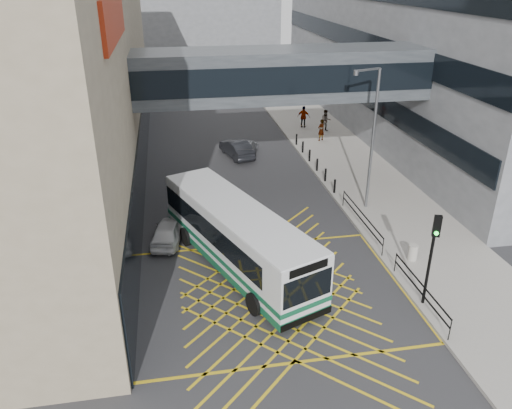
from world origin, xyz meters
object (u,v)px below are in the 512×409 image
car_white (168,231)px  traffic_light (433,248)px  bus (236,235)px  street_lamp (371,132)px  litter_bin (413,252)px  pedestrian_b (326,121)px  car_silver (246,147)px  pedestrian_a (321,130)px  pedestrian_c (304,117)px  car_dark (237,148)px

car_white → traffic_light: traffic_light is taller
bus → street_lamp: 10.37m
car_white → litter_bin: (11.98, -4.26, -0.06)m
car_white → street_lamp: street_lamp is taller
car_white → pedestrian_b: 22.69m
car_silver → traffic_light: size_ratio=0.92×
car_white → litter_bin: bearing=172.4°
litter_bin → car_silver: bearing=108.0°
pedestrian_b → car_white: bearing=-126.3°
car_silver → pedestrian_b: size_ratio=2.10×
traffic_light → litter_bin: bearing=93.0°
litter_bin → pedestrian_a: bearing=86.8°
pedestrian_a → pedestrian_c: bearing=-110.1°
traffic_light → bus: bearing=169.0°
car_dark → traffic_light: bearing=89.5°
pedestrian_a → pedestrian_c: size_ratio=0.93×
car_dark → street_lamp: street_lamp is taller
bus → pedestrian_a: bearing=40.1°
bus → traffic_light: (7.50, -4.81, 1.29)m
street_lamp → pedestrian_a: bearing=65.2°
car_dark → traffic_light: (5.26, -20.57, 2.31)m
bus → street_lamp: street_lamp is taller
street_lamp → car_dark: bearing=100.8°
car_white → pedestrian_c: (12.61, 19.10, 0.52)m
car_silver → street_lamp: (5.47, -11.15, 4.30)m
car_white → pedestrian_a: (13.06, 15.11, 0.44)m
street_lamp → litter_bin: (0.17, -6.19, -4.36)m
traffic_light → car_dark: bearing=126.0°
car_white → car_dark: bearing=-101.4°
street_lamp → pedestrian_c: (0.80, 17.16, -3.79)m
pedestrian_b → traffic_light: bearing=-95.1°
car_white → traffic_light: size_ratio=0.90×
car_silver → traffic_light: 21.49m
pedestrian_c → traffic_light: bearing=111.7°
bus → car_white: size_ratio=2.92×
car_silver → traffic_light: traffic_light is taller
bus → car_dark: bus is taller
bus → litter_bin: 8.86m
traffic_light → pedestrian_a: 23.11m
pedestrian_a → car_silver: bearing=-9.9°
car_white → car_silver: size_ratio=0.98×
car_silver → pedestrian_a: 7.03m
street_lamp → pedestrian_a: size_ratio=4.61×
litter_bin → pedestrian_a: 19.41m
car_dark → litter_bin: (6.46, -17.02, -0.11)m
car_silver → street_lamp: 13.14m
traffic_light → litter_bin: size_ratio=5.33×
car_dark → car_silver: (0.83, 0.32, -0.05)m
car_dark → pedestrian_c: pedestrian_c is taller
bus → litter_bin: (8.70, -1.26, -1.13)m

